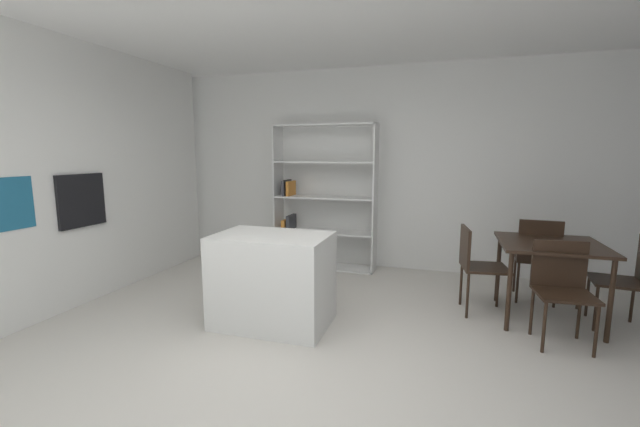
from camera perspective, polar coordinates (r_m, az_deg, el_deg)
ground_plane at (r=3.35m, az=-2.70°, el=-20.83°), size 9.39×9.39×0.00m
back_partition at (r=5.79m, az=7.30°, el=6.32°), size 6.82×0.06×2.83m
tall_cabinet_run_left at (r=4.89m, az=-38.74°, el=4.05°), size 0.62×5.40×2.83m
built_in_oven at (r=4.99m, az=-30.96°, el=1.64°), size 0.06×0.57×0.57m
kitchen_island at (r=3.91m, az=-6.80°, el=-9.38°), size 1.08×0.72×0.88m
open_bookshelf at (r=5.68m, az=0.11°, el=2.18°), size 1.46×0.36×2.04m
dining_table at (r=4.51m, az=30.07°, el=-4.73°), size 0.92×0.91×0.78m
dining_chair_window_side at (r=4.74m, az=38.01°, el=-6.90°), size 0.48×0.48×0.88m
dining_chair_near at (r=4.09m, az=31.29°, el=-8.42°), size 0.48×0.44×0.89m
dining_chair_far at (r=4.99m, az=28.68°, el=-5.01°), size 0.46×0.48×0.94m
dining_chair_island_side at (r=4.43m, az=21.37°, el=-6.36°), size 0.49×0.48×0.90m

